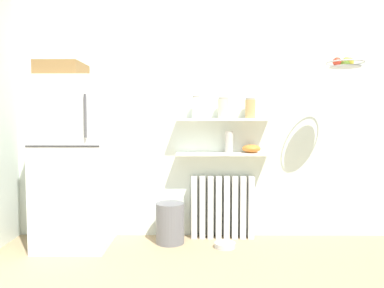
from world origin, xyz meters
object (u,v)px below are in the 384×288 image
object	(u,v)px
storage_jar_2	(250,108)
vase	(229,142)
radiator	(222,207)
pet_food_bowl	(225,245)
storage_jar_1	(223,108)
hanging_fruit_basket	(345,63)
refrigerator	(74,159)
shelf_bowl	(251,149)
trash_bin	(170,223)
storage_jar_0	(196,107)

from	to	relation	value
storage_jar_2	vase	world-z (taller)	storage_jar_2
radiator	pet_food_bowl	world-z (taller)	radiator
pet_food_bowl	storage_jar_1	bearing A→B (deg)	90.46
radiator	hanging_fruit_basket	bearing A→B (deg)	-18.90
refrigerator	pet_food_bowl	bearing A→B (deg)	-2.47
shelf_bowl	hanging_fruit_basket	bearing A→B (deg)	-23.35
storage_jar_2	pet_food_bowl	distance (m)	1.45
pet_food_bowl	trash_bin	bearing A→B (deg)	166.54
storage_jar_1	storage_jar_2	bearing A→B (deg)	0.00
storage_jar_0	storage_jar_1	world-z (taller)	storage_jar_0
storage_jar_2	refrigerator	bearing A→B (deg)	-173.10
radiator	storage_jar_1	xyz separation A→B (m)	(0.00, -0.03, 1.08)
vase	radiator	bearing A→B (deg)	155.29
refrigerator	trash_bin	size ratio (longest dim) A/B	4.40
storage_jar_2	vase	size ratio (longest dim) A/B	0.95
refrigerator	pet_food_bowl	size ratio (longest dim) A/B	8.80
refrigerator	storage_jar_1	distance (m)	1.64
shelf_bowl	hanging_fruit_basket	xyz separation A→B (m)	(0.83, -0.36, 0.85)
refrigerator	radiator	distance (m)	1.65
refrigerator	storage_jar_0	xyz separation A→B (m)	(1.24, 0.22, 0.54)
vase	shelf_bowl	xyz separation A→B (m)	(0.24, 0.00, -0.07)
radiator	trash_bin	distance (m)	0.60
storage_jar_1	trash_bin	distance (m)	1.34
trash_bin	pet_food_bowl	xyz separation A→B (m)	(0.56, -0.14, -0.19)
storage_jar_1	trash_bin	size ratio (longest dim) A/B	0.52
storage_jar_0	vase	bearing A→B (deg)	0.00
radiator	vase	size ratio (longest dim) A/B	2.96
refrigerator	radiator	xyz separation A→B (m)	(1.53, 0.25, -0.55)
radiator	shelf_bowl	world-z (taller)	shelf_bowl
refrigerator	radiator	bearing A→B (deg)	9.27
storage_jar_1	trash_bin	xyz separation A→B (m)	(-0.56, -0.15, -1.21)
storage_jar_2	hanging_fruit_basket	distance (m)	1.01
storage_jar_0	vase	xyz separation A→B (m)	(0.35, 0.00, -0.37)
vase	trash_bin	size ratio (longest dim) A/B	0.54
refrigerator	storage_jar_2	bearing A→B (deg)	6.90
storage_jar_2	pet_food_bowl	size ratio (longest dim) A/B	1.03
refrigerator	vase	distance (m)	1.62
shelf_bowl	trash_bin	size ratio (longest dim) A/B	0.47
storage_jar_1	storage_jar_0	bearing A→B (deg)	180.00
storage_jar_0	vase	distance (m)	0.51
refrigerator	storage_jar_1	size ratio (longest dim) A/B	8.41
vase	hanging_fruit_basket	xyz separation A→B (m)	(1.07, -0.36, 0.78)
storage_jar_1	shelf_bowl	world-z (taller)	storage_jar_1
radiator	vase	distance (m)	0.72
radiator	pet_food_bowl	xyz separation A→B (m)	(0.00, -0.32, -0.31)
storage_jar_1	vase	distance (m)	0.37
trash_bin	storage_jar_1	bearing A→B (deg)	15.09
radiator	storage_jar_0	size ratio (longest dim) A/B	2.84
refrigerator	storage_jar_2	xyz separation A→B (m)	(1.82, 0.22, 0.53)
storage_jar_0	shelf_bowl	world-z (taller)	storage_jar_0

